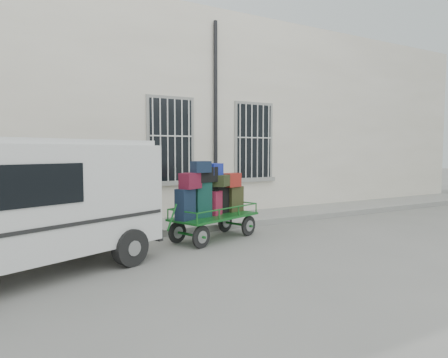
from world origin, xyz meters
TOP-DOWN VIEW (x-y plane):
  - ground at (0.00, 0.00)m, footprint 80.00×80.00m
  - building at (0.00, 5.50)m, footprint 24.00×5.15m
  - sidewalk at (0.00, 2.20)m, footprint 24.00×1.70m
  - luggage_cart at (-0.43, 0.57)m, footprint 2.43×1.56m
  - van at (-4.18, -0.27)m, footprint 4.57×3.22m

SIDE VIEW (x-z plane):
  - ground at x=0.00m, z-range 0.00..0.00m
  - sidewalk at x=0.00m, z-range 0.00..0.15m
  - luggage_cart at x=-0.43m, z-range 0.03..1.77m
  - van at x=-4.18m, z-range 0.16..2.29m
  - building at x=0.00m, z-range 0.00..6.00m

